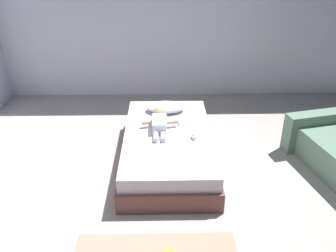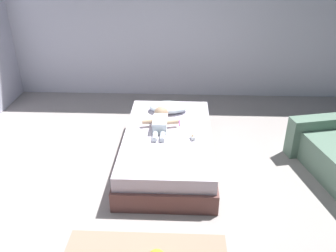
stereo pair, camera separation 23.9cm
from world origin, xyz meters
TOP-DOWN VIEW (x-y plane):
  - ground_plane at (0.00, 0.00)m, footprint 8.00×8.00m
  - wall_behind_bed at (0.00, 3.00)m, footprint 8.00×0.12m
  - bed at (-0.11, 0.72)m, footprint 1.14×2.05m
  - pillow at (-0.13, 1.36)m, footprint 0.54×0.35m
  - baby at (-0.21, 0.91)m, footprint 0.47×0.70m
  - toothbrush at (0.04, 0.99)m, footprint 0.02×0.16m
  - baby_bottle at (0.20, 0.57)m, footprint 0.07×0.10m

SIDE VIEW (x-z plane):
  - ground_plane at x=0.00m, z-range 0.00..0.00m
  - bed at x=-0.11m, z-range 0.00..0.41m
  - toothbrush at x=0.04m, z-range 0.41..0.43m
  - baby_bottle at x=0.20m, z-range 0.40..0.47m
  - pillow at x=-0.13m, z-range 0.41..0.53m
  - baby at x=-0.21m, z-range 0.39..0.58m
  - wall_behind_bed at x=0.00m, z-range 0.00..2.63m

